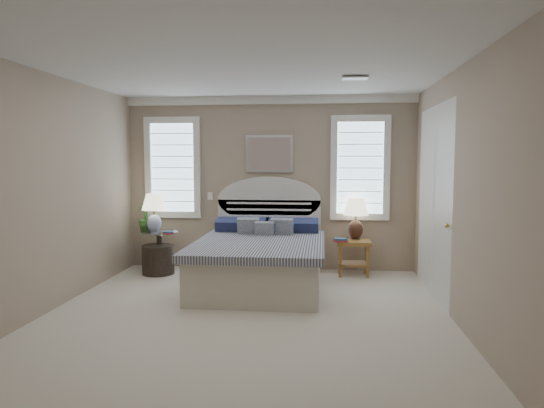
{
  "coord_description": "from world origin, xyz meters",
  "views": [
    {
      "loc": [
        0.84,
        -5.06,
        1.72
      ],
      "look_at": [
        0.2,
        1.0,
        1.17
      ],
      "focal_mm": 32.0,
      "sensor_mm": 36.0,
      "label": 1
    }
  ],
  "objects_px": {
    "side_table_left": "(159,247)",
    "floor_pot": "(158,260)",
    "bed": "(261,257)",
    "lamp_left": "(154,209)",
    "lamp_right": "(356,214)",
    "nightstand_right": "(354,250)"
  },
  "relations": [
    {
      "from": "floor_pot",
      "to": "nightstand_right",
      "type": "bearing_deg",
      "value": 4.05
    },
    {
      "from": "bed",
      "to": "lamp_right",
      "type": "xyz_separation_m",
      "value": [
        1.33,
        0.84,
        0.53
      ]
    },
    {
      "from": "nightstand_right",
      "to": "floor_pot",
      "type": "bearing_deg",
      "value": -175.95
    },
    {
      "from": "floor_pot",
      "to": "lamp_right",
      "type": "xyz_separation_m",
      "value": [
        2.97,
        0.35,
        0.7
      ]
    },
    {
      "from": "side_table_left",
      "to": "floor_pot",
      "type": "height_order",
      "value": "side_table_left"
    },
    {
      "from": "floor_pot",
      "to": "lamp_right",
      "type": "relative_size",
      "value": 0.76
    },
    {
      "from": "side_table_left",
      "to": "lamp_right",
      "type": "bearing_deg",
      "value": 4.72
    },
    {
      "from": "bed",
      "to": "side_table_left",
      "type": "distance_m",
      "value": 1.75
    },
    {
      "from": "side_table_left",
      "to": "floor_pot",
      "type": "distance_m",
      "value": 0.2
    },
    {
      "from": "side_table_left",
      "to": "nightstand_right",
      "type": "bearing_deg",
      "value": 1.94
    },
    {
      "from": "bed",
      "to": "side_table_left",
      "type": "height_order",
      "value": "bed"
    },
    {
      "from": "nightstand_right",
      "to": "floor_pot",
      "type": "height_order",
      "value": "nightstand_right"
    },
    {
      "from": "lamp_left",
      "to": "lamp_right",
      "type": "distance_m",
      "value": 3.05
    },
    {
      "from": "bed",
      "to": "floor_pot",
      "type": "distance_m",
      "value": 1.71
    },
    {
      "from": "side_table_left",
      "to": "lamp_right",
      "type": "relative_size",
      "value": 1.0
    },
    {
      "from": "lamp_left",
      "to": "bed",
      "type": "bearing_deg",
      "value": -17.43
    },
    {
      "from": "lamp_left",
      "to": "lamp_right",
      "type": "xyz_separation_m",
      "value": [
        3.04,
        0.3,
        -0.08
      ]
    },
    {
      "from": "bed",
      "to": "lamp_right",
      "type": "bearing_deg",
      "value": 32.15
    },
    {
      "from": "side_table_left",
      "to": "lamp_left",
      "type": "bearing_deg",
      "value": -132.03
    },
    {
      "from": "nightstand_right",
      "to": "bed",
      "type": "bearing_deg",
      "value": -151.97
    },
    {
      "from": "bed",
      "to": "lamp_left",
      "type": "xyz_separation_m",
      "value": [
        -1.7,
        0.53,
        0.6
      ]
    },
    {
      "from": "nightstand_right",
      "to": "lamp_right",
      "type": "height_order",
      "value": "lamp_right"
    }
  ]
}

